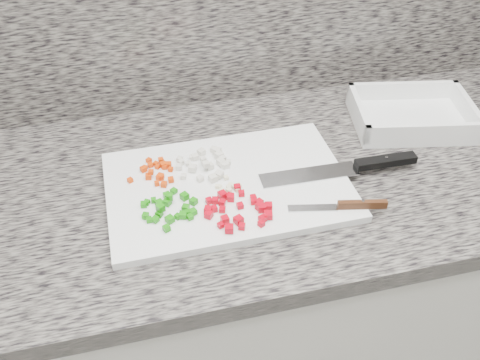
# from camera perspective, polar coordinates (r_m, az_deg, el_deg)

# --- Properties ---
(cabinet) EXTENTS (3.92, 0.62, 0.86)m
(cabinet) POSITION_cam_1_polar(r_m,az_deg,el_deg) (1.46, 2.08, -13.49)
(cabinet) COLOR silver
(cabinet) RESTS_ON ground
(countertop) EXTENTS (3.96, 0.64, 0.04)m
(countertop) POSITION_cam_1_polar(r_m,az_deg,el_deg) (1.13, 2.61, 0.22)
(countertop) COLOR #68645C
(countertop) RESTS_ON cabinet
(cutting_board) EXTENTS (0.48, 0.32, 0.02)m
(cutting_board) POSITION_cam_1_polar(r_m,az_deg,el_deg) (1.06, -1.30, -0.64)
(cutting_board) COLOR white
(cutting_board) RESTS_ON countertop
(carrot_pile) EXTENTS (0.10, 0.10, 0.02)m
(carrot_pile) POSITION_cam_1_polar(r_m,az_deg,el_deg) (1.09, -8.80, 0.92)
(carrot_pile) COLOR #D13804
(carrot_pile) RESTS_ON cutting_board
(onion_pile) EXTENTS (0.12, 0.11, 0.02)m
(onion_pile) POSITION_cam_1_polar(r_m,az_deg,el_deg) (1.10, -3.38, 1.81)
(onion_pile) COLOR beige
(onion_pile) RESTS_ON cutting_board
(green_pepper_pile) EXTENTS (0.11, 0.11, 0.02)m
(green_pepper_pile) POSITION_cam_1_polar(r_m,az_deg,el_deg) (1.00, -7.51, -2.98)
(green_pepper_pile) COLOR #187F0B
(green_pepper_pile) RESTS_ON cutting_board
(red_pepper_pile) EXTENTS (0.13, 0.12, 0.01)m
(red_pepper_pile) POSITION_cam_1_polar(r_m,az_deg,el_deg) (0.99, -0.14, -3.08)
(red_pepper_pile) COLOR #B80214
(red_pepper_pile) RESTS_ON cutting_board
(garlic_pile) EXTENTS (0.05, 0.05, 0.01)m
(garlic_pile) POSITION_cam_1_polar(r_m,az_deg,el_deg) (1.04, -1.19, -0.71)
(garlic_pile) COLOR beige
(garlic_pile) RESTS_ON cutting_board
(chef_knife) EXTENTS (0.33, 0.05, 0.02)m
(chef_knife) POSITION_cam_1_polar(r_m,az_deg,el_deg) (1.12, 12.64, 1.50)
(chef_knife) COLOR #B9BCC0
(chef_knife) RESTS_ON cutting_board
(paring_knife) EXTENTS (0.19, 0.05, 0.02)m
(paring_knife) POSITION_cam_1_polar(r_m,az_deg,el_deg) (1.02, 11.63, -2.67)
(paring_knife) COLOR #B9BCC0
(paring_knife) RESTS_ON cutting_board
(tray) EXTENTS (0.30, 0.24, 0.06)m
(tray) POSITION_cam_1_polar(r_m,az_deg,el_deg) (1.31, 17.84, 6.49)
(tray) COLOR white
(tray) RESTS_ON countertop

